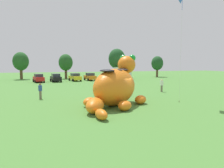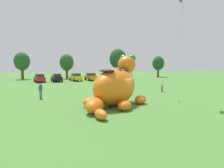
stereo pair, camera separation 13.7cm
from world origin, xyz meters
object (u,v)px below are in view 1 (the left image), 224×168
object	(u,v)px
giant_inflatable_creature	(115,86)
spectator_by_cars	(162,86)
car_black	(56,78)
car_orange	(90,77)
spectator_mid_field	(111,80)
spectator_near_inflatable	(40,91)
box_truck	(121,73)
car_red	(39,78)
car_yellow	(75,77)

from	to	relation	value
giant_inflatable_creature	spectator_by_cars	size ratio (longest dim) A/B	4.99
giant_inflatable_creature	car_black	bearing A→B (deg)	99.12
giant_inflatable_creature	car_black	size ratio (longest dim) A/B	1.98
giant_inflatable_creature	car_orange	bearing A→B (deg)	83.58
car_orange	spectator_mid_field	xyz separation A→B (m)	(1.85, -10.13, -0.01)
giant_inflatable_creature	spectator_near_inflatable	bearing A→B (deg)	140.55
giant_inflatable_creature	car_black	distance (m)	27.50
giant_inflatable_creature	spectator_near_inflatable	size ratio (longest dim) A/B	4.99
box_truck	spectator_mid_field	distance (m)	11.03
car_orange	spectator_by_cars	xyz separation A→B (m)	(5.56, -21.75, -0.01)
car_black	spectator_by_cars	distance (m)	24.25
spectator_mid_field	car_red	bearing A→B (deg)	145.83
giant_inflatable_creature	spectator_by_cars	distance (m)	11.10
car_black	car_orange	distance (m)	7.69
giant_inflatable_creature	car_yellow	bearing A→B (deg)	90.49
car_red	car_black	distance (m)	3.40
car_red	car_black	size ratio (longest dim) A/B	1.01
giant_inflatable_creature	spectator_by_cars	bearing A→B (deg)	37.60
car_black	box_truck	bearing A→B (deg)	3.16
car_black	spectator_mid_field	xyz separation A→B (m)	(9.42, -8.76, -0.01)
car_yellow	spectator_mid_field	world-z (taller)	car_yellow
car_black	spectator_mid_field	size ratio (longest dim) A/B	2.52
car_yellow	car_orange	distance (m)	3.48
car_red	car_yellow	distance (m)	7.58
car_black	car_yellow	world-z (taller)	same
giant_inflatable_creature	box_truck	bearing A→B (deg)	69.48
car_yellow	box_truck	distance (m)	10.73
car_black	spectator_mid_field	distance (m)	12.86
car_red	car_black	bearing A→B (deg)	1.03
spectator_by_cars	car_red	bearing A→B (deg)	129.13
car_black	box_truck	distance (m)	14.87
car_orange	spectator_mid_field	bearing A→B (deg)	-79.65
giant_inflatable_creature	car_yellow	xyz separation A→B (m)	(-0.24, 28.01, -0.86)
spectator_near_inflatable	spectator_mid_field	bearing A→B (deg)	47.71
spectator_mid_field	car_black	bearing A→B (deg)	137.06
car_black	car_yellow	distance (m)	4.21
spectator_near_inflatable	spectator_mid_field	world-z (taller)	same
giant_inflatable_creature	car_yellow	size ratio (longest dim) A/B	1.95
car_red	giant_inflatable_creature	bearing A→B (deg)	-74.00
box_truck	spectator_near_inflatable	xyz separation A→B (m)	(-17.13, -22.47, -0.75)
giant_inflatable_creature	car_red	world-z (taller)	giant_inflatable_creature
spectator_mid_field	spectator_by_cars	bearing A→B (deg)	-72.28
spectator_near_inflatable	spectator_by_cars	world-z (taller)	same
car_orange	giant_inflatable_creature	bearing A→B (deg)	-96.42
car_red	spectator_near_inflatable	distance (m)	21.62
car_black	spectator_near_inflatable	size ratio (longest dim) A/B	2.52
spectator_by_cars	giant_inflatable_creature	bearing A→B (deg)	-142.40
giant_inflatable_creature	spectator_mid_field	distance (m)	19.08
car_red	car_black	xyz separation A→B (m)	(3.40, 0.06, 0.00)
box_truck	spectator_mid_field	xyz separation A→B (m)	(-5.41, -9.58, -0.75)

